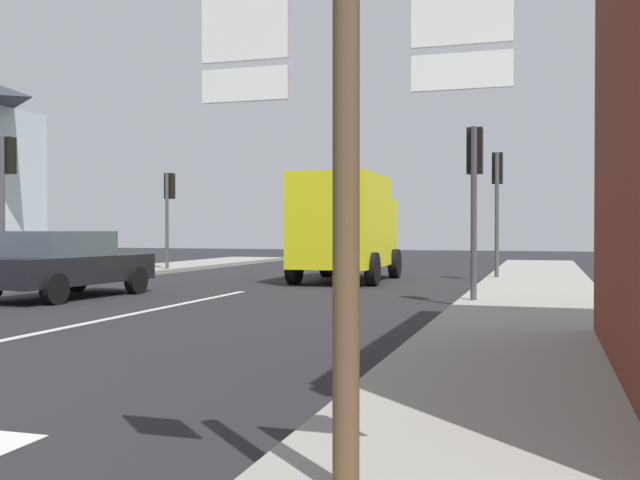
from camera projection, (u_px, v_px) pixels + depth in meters
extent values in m
plane|color=#232326|center=(206.00, 299.00, 15.80)|extent=(80.00, 80.00, 0.00)
cube|color=gray|center=(532.00, 318.00, 11.90)|extent=(2.83, 44.00, 0.14)
cube|color=silver|center=(98.00, 321.00, 11.97)|extent=(0.16, 12.00, 0.01)
cube|color=black|center=(66.00, 270.00, 16.20)|extent=(2.10, 4.33, 0.60)
cube|color=#47515B|center=(58.00, 244.00, 15.96)|extent=(1.72, 2.22, 0.55)
cylinder|color=black|center=(76.00, 278.00, 17.79)|extent=(0.27, 0.66, 0.64)
cylinder|color=black|center=(136.00, 280.00, 17.14)|extent=(0.27, 0.66, 0.64)
cylinder|color=black|center=(55.00, 289.00, 14.63)|extent=(0.27, 0.66, 0.64)
cube|color=yellow|center=(341.00, 221.00, 20.77)|extent=(2.27, 3.74, 2.60)
cube|color=yellow|center=(361.00, 231.00, 23.18)|extent=(2.12, 1.34, 2.00)
cube|color=#47515B|center=(361.00, 206.00, 23.22)|extent=(1.76, 0.14, 0.70)
cylinder|color=black|center=(327.00, 263.00, 23.45)|extent=(0.30, 0.91, 0.90)
cylinder|color=black|center=(395.00, 264.00, 22.84)|extent=(0.30, 0.91, 0.90)
cylinder|color=black|center=(294.00, 268.00, 20.17)|extent=(0.30, 0.91, 0.90)
cylinder|color=black|center=(373.00, 269.00, 19.57)|extent=(0.30, 0.91, 0.90)
cylinder|color=brown|center=(346.00, 209.00, 3.76)|extent=(0.14, 0.14, 3.20)
cube|color=white|center=(245.00, 22.00, 3.97)|extent=(0.50, 0.03, 0.42)
cube|color=black|center=(246.00, 23.00, 3.99)|extent=(0.43, 0.01, 0.32)
cube|color=white|center=(245.00, 85.00, 3.97)|extent=(0.50, 0.03, 0.18)
cube|color=black|center=(246.00, 85.00, 3.99)|extent=(0.43, 0.01, 0.13)
cube|color=white|center=(462.00, 2.00, 3.63)|extent=(0.50, 0.03, 0.42)
cube|color=black|center=(462.00, 3.00, 3.65)|extent=(0.43, 0.01, 0.32)
cube|color=white|center=(462.00, 71.00, 3.63)|extent=(0.50, 0.03, 0.18)
cube|color=black|center=(462.00, 72.00, 3.65)|extent=(0.43, 0.01, 0.13)
cylinder|color=#47474C|center=(2.00, 214.00, 17.87)|extent=(0.12, 0.12, 3.78)
cube|color=black|center=(8.00, 156.00, 18.04)|extent=(0.30, 0.28, 0.90)
sphere|color=#360303|center=(12.00, 145.00, 18.17)|extent=(0.18, 0.18, 0.18)
sphere|color=orange|center=(12.00, 156.00, 18.17)|extent=(0.18, 0.18, 0.18)
sphere|color=black|center=(12.00, 168.00, 18.18)|extent=(0.18, 0.18, 0.18)
cylinder|color=#47474C|center=(474.00, 217.00, 14.15)|extent=(0.12, 0.12, 3.49)
cube|color=black|center=(475.00, 151.00, 14.33)|extent=(0.30, 0.28, 0.90)
sphere|color=#360303|center=(476.00, 138.00, 14.46)|extent=(0.18, 0.18, 0.18)
sphere|color=orange|center=(476.00, 152.00, 14.46)|extent=(0.18, 0.18, 0.18)
sphere|color=black|center=(475.00, 166.00, 14.47)|extent=(0.18, 0.18, 0.18)
cylinder|color=#47474C|center=(497.00, 217.00, 21.05)|extent=(0.12, 0.12, 3.73)
cube|color=black|center=(497.00, 168.00, 21.22)|extent=(0.30, 0.28, 0.90)
sphere|color=#360303|center=(498.00, 159.00, 21.35)|extent=(0.18, 0.18, 0.18)
sphere|color=orange|center=(498.00, 169.00, 21.35)|extent=(0.18, 0.18, 0.18)
sphere|color=black|center=(498.00, 179.00, 21.36)|extent=(0.18, 0.18, 0.18)
cylinder|color=#47474C|center=(167.00, 223.00, 25.66)|extent=(0.12, 0.12, 3.50)
cube|color=black|center=(170.00, 186.00, 25.83)|extent=(0.30, 0.28, 0.90)
sphere|color=#360303|center=(172.00, 179.00, 25.96)|extent=(0.18, 0.18, 0.18)
sphere|color=orange|center=(172.00, 187.00, 25.97)|extent=(0.18, 0.18, 0.18)
sphere|color=black|center=(172.00, 194.00, 25.97)|extent=(0.18, 0.18, 0.18)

